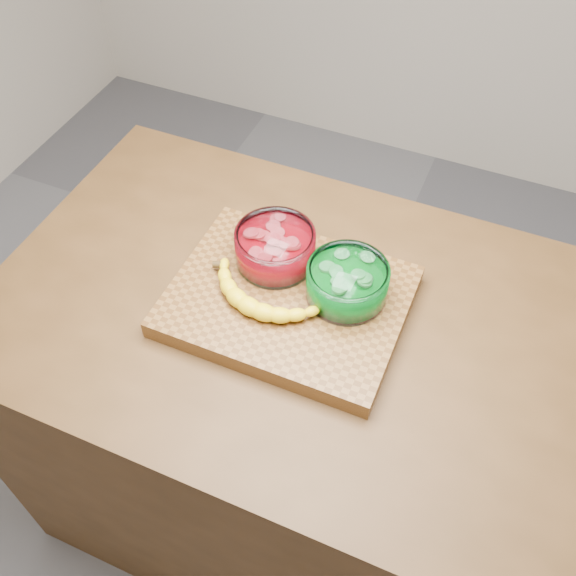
% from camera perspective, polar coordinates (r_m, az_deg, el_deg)
% --- Properties ---
extents(ground, '(3.50, 3.50, 0.00)m').
position_cam_1_polar(ground, '(2.05, 0.00, -17.52)').
color(ground, '#5B5B60').
rests_on(ground, ground).
extents(counter, '(1.20, 0.80, 0.90)m').
position_cam_1_polar(counter, '(1.65, 0.00, -11.50)').
color(counter, '#4A2F16').
rests_on(counter, ground).
extents(cutting_board, '(0.45, 0.35, 0.04)m').
position_cam_1_polar(cutting_board, '(1.26, 0.00, -1.18)').
color(cutting_board, brown).
rests_on(cutting_board, counter).
extents(bowl_red, '(0.16, 0.16, 0.07)m').
position_cam_1_polar(bowl_red, '(1.27, -1.14, 3.60)').
color(bowl_red, white).
rests_on(bowl_red, cutting_board).
extents(bowl_green, '(0.16, 0.16, 0.07)m').
position_cam_1_polar(bowl_green, '(1.22, 5.28, 0.48)').
color(bowl_green, white).
rests_on(bowl_green, cutting_board).
extents(banana, '(0.26, 0.14, 0.04)m').
position_cam_1_polar(banana, '(1.22, -2.27, -0.56)').
color(banana, yellow).
rests_on(banana, cutting_board).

